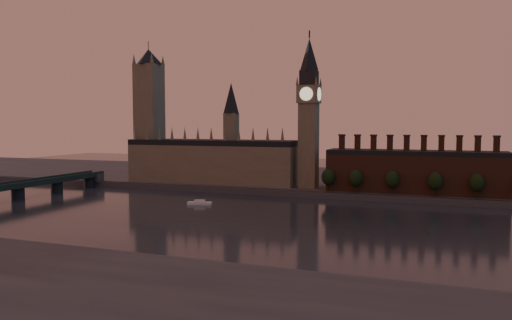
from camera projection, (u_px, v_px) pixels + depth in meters
The scene contains 12 objects.
ground at pixel (232, 221), 245.81m from camera, with size 900.00×900.00×0.00m, color black.
north_bank at pixel (317, 179), 411.93m from camera, with size 900.00×182.00×4.00m.
palace_of_westminster at pixel (214, 159), 374.10m from camera, with size 130.00×30.30×74.00m.
victoria_tower at pixel (149, 110), 390.92m from camera, with size 24.00×24.00×108.00m.
big_ben at pixel (309, 111), 340.89m from camera, with size 15.00×15.00×107.00m.
chimney_block at pixel (415, 171), 319.22m from camera, with size 110.00×25.00×37.00m.
embankment_tree_0 at pixel (328, 177), 323.61m from camera, with size 8.60×8.60×14.88m.
embankment_tree_1 at pixel (356, 178), 317.28m from camera, with size 8.60×8.60×14.88m.
embankment_tree_2 at pixel (392, 179), 310.17m from camera, with size 8.60×8.60×14.88m.
embankment_tree_3 at pixel (435, 181), 300.27m from camera, with size 8.60×8.60×14.88m.
embankment_tree_4 at pixel (477, 183), 292.80m from camera, with size 8.60×8.60×14.88m.
river_boat at pixel (200, 203), 296.21m from camera, with size 15.00×7.69×2.88m.
Camera 1 is at (96.40, -223.32, 48.13)m, focal length 35.00 mm.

